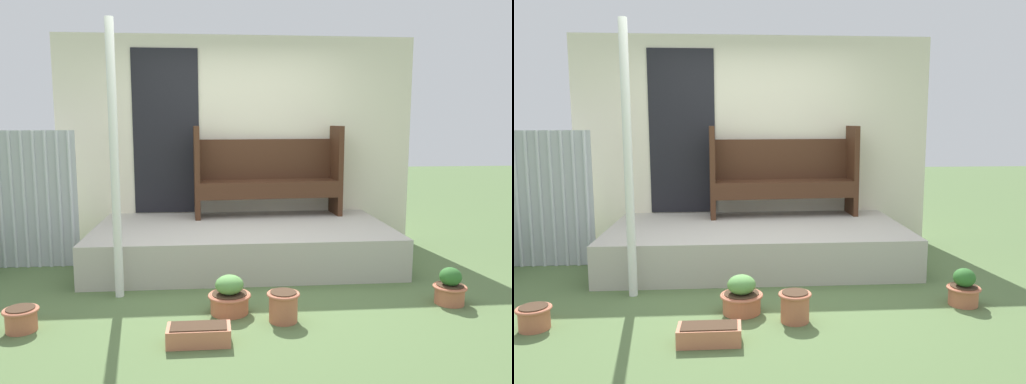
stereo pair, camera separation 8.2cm
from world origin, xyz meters
The scene contains 10 objects.
ground_plane centered at (0.00, 0.00, 0.00)m, with size 24.00×24.00×0.00m, color #516B3D.
porch_slab centered at (0.02, 0.84, 0.21)m, with size 3.21×1.69×0.42m.
house_wall centered at (-0.02, 1.71, 1.31)m, with size 4.41×0.08×2.60m.
support_post centered at (-1.15, -0.13, 1.22)m, with size 0.08×0.08×2.43m.
bench centered at (0.36, 1.43, 0.96)m, with size 1.79×0.51×1.08m.
flower_pot_left centered at (-1.75, -0.83, 0.10)m, with size 0.26×0.26×0.18m.
flower_pot_middle centered at (-0.18, -0.62, 0.14)m, with size 0.36×0.36×0.32m.
flower_pot_right centered at (0.24, -0.83, 0.13)m, with size 0.26×0.26×0.24m.
flower_pot_far_right centered at (1.72, -0.58, 0.14)m, with size 0.29×0.29×0.32m.
planter_box_rect centered at (-0.42, -1.17, 0.07)m, with size 0.45×0.21×0.14m.
Camera 1 is at (-0.31, -4.55, 1.57)m, focal length 35.00 mm.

